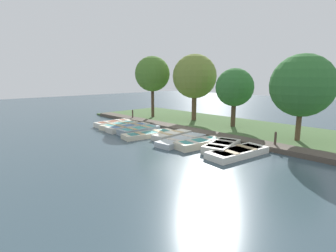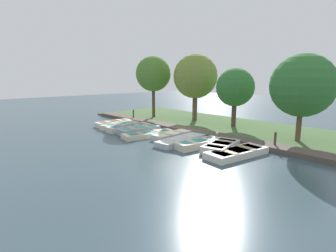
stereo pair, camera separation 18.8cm
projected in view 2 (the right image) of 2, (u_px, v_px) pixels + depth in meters
name	position (u px, v px, depth m)	size (l,w,h in m)	color
ground_plane	(170.00, 134.00, 17.88)	(80.00, 80.00, 0.00)	#384C56
shore_bank	(215.00, 124.00, 21.22)	(8.00, 24.00, 0.13)	#476638
dock_walkway	(185.00, 130.00, 18.82)	(1.18, 22.01, 0.27)	#51473D
rowboat_0	(113.00, 123.00, 21.09)	(2.93, 1.04, 0.40)	silver
rowboat_1	(120.00, 125.00, 20.16)	(3.19, 1.81, 0.38)	beige
rowboat_2	(129.00, 127.00, 19.29)	(3.34, 1.15, 0.39)	beige
rowboat_3	(139.00, 130.00, 18.34)	(3.05, 1.09, 0.41)	#8C9EA8
rowboat_4	(149.00, 134.00, 17.19)	(3.66, 1.72, 0.33)	beige
rowboat_5	(172.00, 135.00, 16.77)	(2.76, 1.01, 0.39)	beige
rowboat_6	(181.00, 140.00, 15.56)	(3.63, 1.38, 0.34)	#B2BCC1
rowboat_7	(199.00, 143.00, 14.68)	(3.05, 1.51, 0.41)	beige
rowboat_8	(221.00, 146.00, 13.99)	(2.84, 1.78, 0.43)	beige
rowboat_9	(237.00, 153.00, 13.01)	(3.58, 1.74, 0.35)	silver
mooring_post_near	(133.00, 115.00, 23.48)	(0.12, 0.12, 0.98)	#47382D
mooring_post_far	(275.00, 141.00, 14.11)	(0.12, 0.12, 0.98)	#47382D
park_tree_far_left	(153.00, 74.00, 24.05)	(3.21, 3.21, 5.74)	#4C3828
park_tree_left	(195.00, 77.00, 22.28)	(3.74, 3.74, 5.78)	brown
park_tree_center	(235.00, 88.00, 19.48)	(2.83, 2.83, 4.52)	#4C3828
park_tree_right	(303.00, 86.00, 14.99)	(3.62, 3.62, 5.20)	brown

